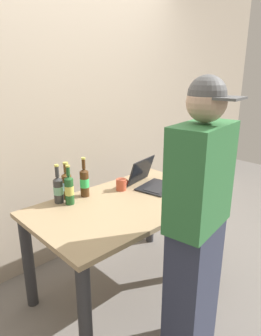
% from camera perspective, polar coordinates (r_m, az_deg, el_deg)
% --- Properties ---
extents(ground_plane, '(8.00, 8.00, 0.00)m').
position_cam_1_polar(ground_plane, '(2.64, -0.69, -21.29)').
color(ground_plane, slate).
rests_on(ground_plane, ground).
extents(desk, '(1.39, 0.82, 0.75)m').
position_cam_1_polar(desk, '(2.30, -0.74, -9.44)').
color(desk, '#9E8460').
rests_on(desk, ground).
extents(laptop, '(0.37, 0.38, 0.22)m').
position_cam_1_polar(laptop, '(2.51, 3.92, -2.41)').
color(laptop, black).
rests_on(laptop, desk).
extents(beer_bottle_green, '(0.07, 0.07, 0.31)m').
position_cam_1_polar(beer_bottle_green, '(2.32, -8.63, -2.54)').
color(beer_bottle_green, '#472B14').
rests_on(beer_bottle_green, desk).
extents(beer_bottle_dark, '(0.07, 0.07, 0.29)m').
position_cam_1_polar(beer_bottle_dark, '(2.25, -13.38, -3.81)').
color(beer_bottle_dark, '#333333').
rests_on(beer_bottle_dark, desk).
extents(beer_bottle_amber, '(0.07, 0.07, 0.29)m').
position_cam_1_polar(beer_bottle_amber, '(2.21, -11.42, -3.91)').
color(beer_bottle_amber, '#1E5123').
rests_on(beer_bottle_amber, desk).
extents(beer_bottle_brown, '(0.07, 0.07, 0.28)m').
position_cam_1_polar(beer_bottle_brown, '(2.30, -11.85, -3.01)').
color(beer_bottle_brown, brown).
rests_on(beer_bottle_brown, desk).
extents(person_figure, '(0.43, 0.31, 1.65)m').
position_cam_1_polar(person_figure, '(1.73, 12.30, -11.29)').
color(person_figure, '#2D3347').
rests_on(person_figure, ground).
extents(coffee_mug, '(0.12, 0.08, 0.09)m').
position_cam_1_polar(coffee_mug, '(2.43, -1.71, -3.10)').
color(coffee_mug, '#BF4C33').
rests_on(coffee_mug, desk).
extents(back_wall, '(6.00, 0.10, 2.60)m').
position_cam_1_polar(back_wall, '(2.70, -12.35, 9.69)').
color(back_wall, tan).
rests_on(back_wall, ground).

